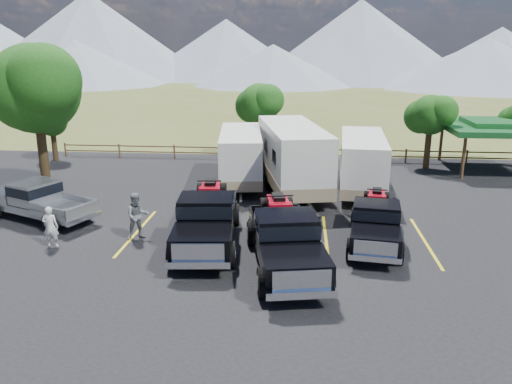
# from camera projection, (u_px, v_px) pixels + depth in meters

# --- Properties ---
(ground) EXTENTS (320.00, 320.00, 0.00)m
(ground) POSITION_uv_depth(u_px,v_px,m) (272.00, 281.00, 16.93)
(ground) COLOR #4B5825
(ground) RESTS_ON ground
(asphalt_lot) EXTENTS (44.00, 34.00, 0.04)m
(asphalt_lot) POSITION_uv_depth(u_px,v_px,m) (276.00, 246.00, 19.79)
(asphalt_lot) COLOR black
(asphalt_lot) RESTS_ON ground
(stall_lines) EXTENTS (12.12, 5.50, 0.01)m
(stall_lines) POSITION_uv_depth(u_px,v_px,m) (277.00, 237.00, 20.74)
(stall_lines) COLOR gold
(stall_lines) RESTS_ON asphalt_lot
(tree_big_nw) EXTENTS (5.54, 5.18, 7.84)m
(tree_big_nw) POSITION_uv_depth(u_px,v_px,m) (35.00, 89.00, 25.07)
(tree_big_nw) COLOR black
(tree_big_nw) RESTS_ON ground
(tree_ne_a) EXTENTS (3.11, 2.92, 4.76)m
(tree_ne_a) POSITION_uv_depth(u_px,v_px,m) (430.00, 115.00, 31.43)
(tree_ne_a) COLOR black
(tree_ne_a) RESTS_ON ground
(tree_north) EXTENTS (3.46, 3.24, 5.25)m
(tree_north) POSITION_uv_depth(u_px,v_px,m) (259.00, 104.00, 34.20)
(tree_north) COLOR black
(tree_north) RESTS_ON ground
(tree_nw_small) EXTENTS (2.59, 2.43, 3.85)m
(tree_nw_small) POSITION_uv_depth(u_px,v_px,m) (51.00, 121.00, 33.79)
(tree_nw_small) COLOR black
(tree_nw_small) RESTS_ON ground
(rail_fence) EXTENTS (36.12, 0.12, 1.00)m
(rail_fence) POSITION_uv_depth(u_px,v_px,m) (317.00, 153.00, 34.26)
(rail_fence) COLOR brown
(rail_fence) RESTS_ON ground
(pavilion) EXTENTS (6.20, 6.20, 3.22)m
(pavilion) POSITION_uv_depth(u_px,v_px,m) (495.00, 127.00, 31.26)
(pavilion) COLOR brown
(pavilion) RESTS_ON ground
(mountain_range) EXTENTS (209.00, 71.00, 20.00)m
(mountain_range) POSITION_uv_depth(u_px,v_px,m) (267.00, 45.00, 116.64)
(mountain_range) COLOR gray
(mountain_range) RESTS_ON ground
(rig_left) EXTENTS (2.89, 6.96, 2.27)m
(rig_left) POSITION_uv_depth(u_px,v_px,m) (207.00, 217.00, 19.78)
(rig_left) COLOR black
(rig_left) RESTS_ON asphalt_lot
(rig_center) EXTENTS (3.33, 7.03, 2.25)m
(rig_center) POSITION_uv_depth(u_px,v_px,m) (285.00, 237.00, 17.76)
(rig_center) COLOR black
(rig_center) RESTS_ON asphalt_lot
(rig_right) EXTENTS (2.64, 5.95, 1.92)m
(rig_right) POSITION_uv_depth(u_px,v_px,m) (376.00, 221.00, 19.91)
(rig_right) COLOR black
(rig_right) RESTS_ON asphalt_lot
(trailer_left) EXTENTS (3.06, 8.74, 3.02)m
(trailer_left) POSITION_uv_depth(u_px,v_px,m) (241.00, 157.00, 28.28)
(trailer_left) COLOR white
(trailer_left) RESTS_ON asphalt_lot
(trailer_center) EXTENTS (4.35, 10.33, 3.58)m
(trailer_center) POSITION_uv_depth(u_px,v_px,m) (292.00, 157.00, 26.80)
(trailer_center) COLOR white
(trailer_center) RESTS_ON asphalt_lot
(trailer_right) EXTENTS (2.78, 8.77, 3.04)m
(trailer_right) POSITION_uv_depth(u_px,v_px,m) (362.00, 163.00, 26.68)
(trailer_right) COLOR white
(trailer_right) RESTS_ON asphalt_lot
(pickup_silver) EXTENTS (6.17, 4.11, 1.77)m
(pickup_silver) POSITION_uv_depth(u_px,v_px,m) (38.00, 200.00, 22.54)
(pickup_silver) COLOR gray
(pickup_silver) RESTS_ON asphalt_lot
(person_a) EXTENTS (0.66, 0.48, 1.65)m
(person_a) POSITION_uv_depth(u_px,v_px,m) (50.00, 227.00, 19.51)
(person_a) COLOR silver
(person_a) RESTS_ON asphalt_lot
(person_b) EXTENTS (1.18, 1.09, 1.95)m
(person_b) POSITION_uv_depth(u_px,v_px,m) (137.00, 216.00, 20.27)
(person_b) COLOR slate
(person_b) RESTS_ON asphalt_lot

